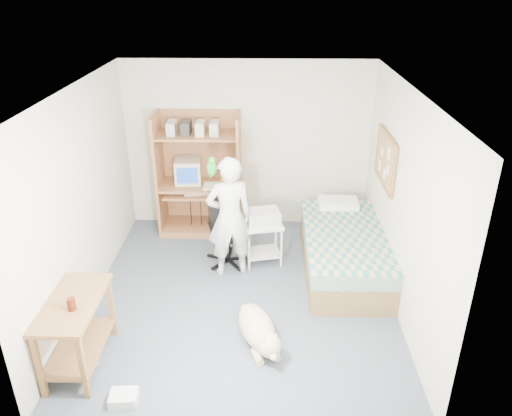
# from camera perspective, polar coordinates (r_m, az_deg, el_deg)

# --- Properties ---
(floor) EXTENTS (4.00, 4.00, 0.00)m
(floor) POSITION_cam_1_polar(r_m,az_deg,el_deg) (6.19, -1.59, -9.92)
(floor) COLOR #495663
(floor) RESTS_ON ground
(wall_back) EXTENTS (3.60, 0.02, 2.50)m
(wall_back) POSITION_cam_1_polar(r_m,az_deg,el_deg) (7.42, -0.92, 7.12)
(wall_back) COLOR beige
(wall_back) RESTS_ON floor
(wall_right) EXTENTS (0.02, 4.00, 2.50)m
(wall_right) POSITION_cam_1_polar(r_m,az_deg,el_deg) (5.76, 16.45, 0.41)
(wall_right) COLOR beige
(wall_right) RESTS_ON floor
(wall_left) EXTENTS (0.02, 4.00, 2.50)m
(wall_left) POSITION_cam_1_polar(r_m,az_deg,el_deg) (5.94, -19.36, 0.78)
(wall_left) COLOR beige
(wall_left) RESTS_ON floor
(ceiling) EXTENTS (3.60, 4.00, 0.02)m
(ceiling) POSITION_cam_1_polar(r_m,az_deg,el_deg) (5.17, -1.93, 13.32)
(ceiling) COLOR white
(ceiling) RESTS_ON wall_back
(computer_hutch) EXTENTS (1.20, 0.63, 1.80)m
(computer_hutch) POSITION_cam_1_polar(r_m,az_deg,el_deg) (7.39, -6.42, 3.32)
(computer_hutch) COLOR brown
(computer_hutch) RESTS_ON floor
(bed) EXTENTS (1.02, 2.02, 0.66)m
(bed) POSITION_cam_1_polar(r_m,az_deg,el_deg) (6.62, 10.00, -4.82)
(bed) COLOR brown
(bed) RESTS_ON floor
(side_desk) EXTENTS (0.50, 1.00, 0.75)m
(side_desk) POSITION_cam_1_polar(r_m,az_deg,el_deg) (5.27, -19.88, -12.28)
(side_desk) COLOR brown
(side_desk) RESTS_ON floor
(corkboard) EXTENTS (0.04, 0.94, 0.66)m
(corkboard) POSITION_cam_1_polar(r_m,az_deg,el_deg) (6.48, 14.58, 5.39)
(corkboard) COLOR olive
(corkboard) RESTS_ON wall_right
(office_chair) EXTENTS (0.54, 0.55, 0.96)m
(office_chair) POSITION_cam_1_polar(r_m,az_deg,el_deg) (6.72, -3.32, -3.43)
(office_chair) COLOR black
(office_chair) RESTS_ON floor
(person) EXTENTS (0.66, 0.52, 1.60)m
(person) POSITION_cam_1_polar(r_m,az_deg,el_deg) (6.24, -3.05, -1.10)
(person) COLOR silver
(person) RESTS_ON floor
(parrot) EXTENTS (0.12, 0.20, 0.32)m
(parrot) POSITION_cam_1_polar(r_m,az_deg,el_deg) (6.00, -5.09, 4.66)
(parrot) COLOR #148A24
(parrot) RESTS_ON person
(dog) EXTENTS (0.57, 1.04, 0.40)m
(dog) POSITION_cam_1_polar(r_m,az_deg,el_deg) (5.40, 0.29, -13.72)
(dog) COLOR #D2B58D
(dog) RESTS_ON floor
(printer_cart) EXTENTS (0.57, 0.49, 0.59)m
(printer_cart) POSITION_cam_1_polar(r_m,az_deg,el_deg) (6.64, 0.79, -3.28)
(printer_cart) COLOR silver
(printer_cart) RESTS_ON floor
(printer) EXTENTS (0.48, 0.40, 0.18)m
(printer) POSITION_cam_1_polar(r_m,az_deg,el_deg) (6.51, 0.80, -1.05)
(printer) COLOR beige
(printer) RESTS_ON printer_cart
(crt_monitor) EXTENTS (0.40, 0.42, 0.35)m
(crt_monitor) POSITION_cam_1_polar(r_m,az_deg,el_deg) (7.38, -7.77, 4.24)
(crt_monitor) COLOR beige
(crt_monitor) RESTS_ON computer_hutch
(keyboard) EXTENTS (0.47, 0.23, 0.03)m
(keyboard) POSITION_cam_1_polar(r_m,az_deg,el_deg) (7.30, -6.44, 1.76)
(keyboard) COLOR beige
(keyboard) RESTS_ON computer_hutch
(pencil_cup) EXTENTS (0.08, 0.08, 0.12)m
(pencil_cup) POSITION_cam_1_polar(r_m,az_deg,el_deg) (7.27, -3.74, 3.04)
(pencil_cup) COLOR yellow
(pencil_cup) RESTS_ON computer_hutch
(drink_glass) EXTENTS (0.08, 0.08, 0.12)m
(drink_glass) POSITION_cam_1_polar(r_m,az_deg,el_deg) (4.98, -20.34, -10.27)
(drink_glass) COLOR #41150A
(drink_glass) RESTS_ON side_desk
(floor_box_a) EXTENTS (0.26, 0.22, 0.10)m
(floor_box_a) POSITION_cam_1_polar(r_m,az_deg,el_deg) (5.04, -14.88, -20.24)
(floor_box_a) COLOR white
(floor_box_a) RESTS_ON floor
(floor_box_b) EXTENTS (0.23, 0.26, 0.08)m
(floor_box_b) POSITION_cam_1_polar(r_m,az_deg,el_deg) (5.55, -18.53, -15.82)
(floor_box_b) COLOR #B3B3AE
(floor_box_b) RESTS_ON floor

